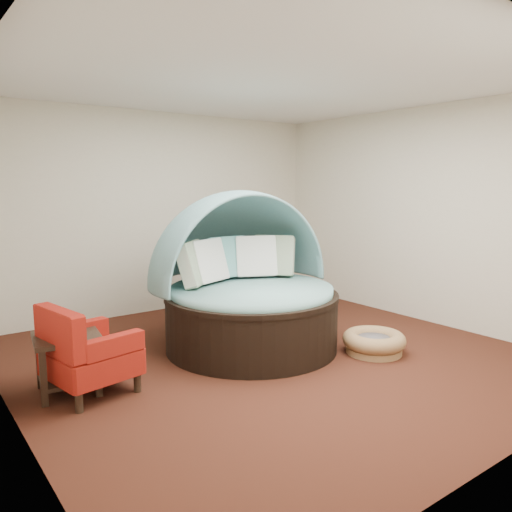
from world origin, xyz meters
TOP-DOWN VIEW (x-y plane):
  - floor at (0.00, 0.00)m, footprint 5.00×5.00m
  - wall_back at (0.00, 2.50)m, footprint 5.00×0.00m
  - wall_left at (-2.50, 0.00)m, footprint 0.00×5.00m
  - wall_right at (2.50, 0.00)m, footprint 0.00×5.00m
  - ceiling at (0.00, 0.00)m, footprint 5.00×5.00m
  - canopy_daybed at (-0.01, 0.45)m, footprint 2.11×1.99m
  - pet_basket at (0.94, -0.60)m, footprint 0.84×0.84m
  - red_armchair at (-1.89, 0.18)m, footprint 0.80×0.80m
  - side_table at (-2.00, 0.33)m, footprint 0.62×0.62m

SIDE VIEW (x-z plane):
  - floor at x=0.00m, z-range 0.00..0.00m
  - pet_basket at x=0.94m, z-range 0.00..0.24m
  - side_table at x=-2.00m, z-range 0.08..0.59m
  - red_armchair at x=-1.89m, z-range -0.03..0.77m
  - canopy_daybed at x=-0.01m, z-range -0.06..1.68m
  - wall_back at x=0.00m, z-range -1.10..3.90m
  - wall_left at x=-2.50m, z-range -1.10..3.90m
  - wall_right at x=2.50m, z-range -1.10..3.90m
  - ceiling at x=0.00m, z-range 2.80..2.80m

